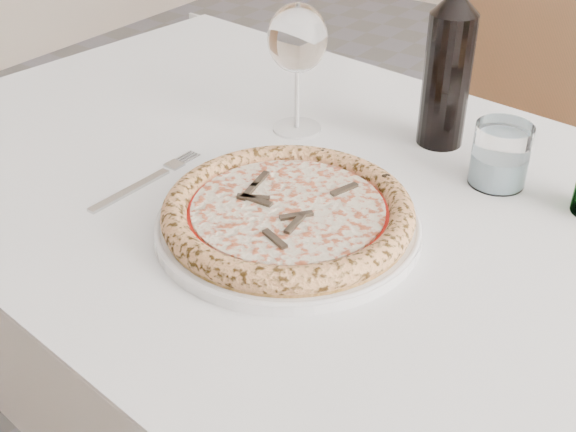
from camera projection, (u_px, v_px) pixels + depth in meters
name	position (u px, v px, depth m)	size (l,w,h in m)	color
dining_table	(330.00, 253.00, 0.99)	(1.47, 0.97, 0.76)	brown
chair_far	(503.00, 119.00, 1.66)	(0.40, 0.40, 0.93)	brown
plate	(288.00, 224.00, 0.87)	(0.32, 0.32, 0.02)	white
pizza	(288.00, 212.00, 0.86)	(0.30, 0.30, 0.03)	tan
fork	(145.00, 182.00, 0.97)	(0.02, 0.19, 0.00)	#ABABAB
wine_glass	(297.00, 41.00, 1.03)	(0.09, 0.09, 0.19)	silver
tumbler	(500.00, 159.00, 0.95)	(0.07, 0.07, 0.08)	white
wine_bottle	(448.00, 67.00, 1.00)	(0.07, 0.07, 0.27)	black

